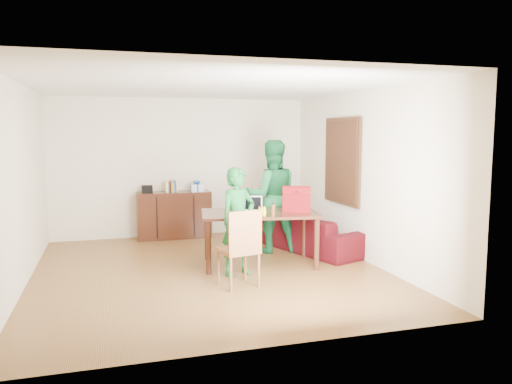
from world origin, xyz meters
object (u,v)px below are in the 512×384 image
object	(u,v)px
chair	(239,264)
red_bag	(297,202)
bottle	(273,209)
sofa	(311,232)
person_near	(238,222)
laptop	(250,210)
table	(260,219)
person_far	(272,196)

from	to	relation	value
chair	red_bag	world-z (taller)	red_bag
red_bag	bottle	bearing A→B (deg)	-131.13
chair	bottle	bearing A→B (deg)	30.47
chair	red_bag	distance (m)	1.59
chair	sofa	xyz separation A→B (m)	(1.72, 1.65, 0.01)
person_near	laptop	xyz separation A→B (m)	(0.29, 0.39, 0.09)
sofa	table	bearing A→B (deg)	102.02
person_near	sofa	world-z (taller)	person_near
person_near	red_bag	bearing A→B (deg)	-4.34
person_far	bottle	size ratio (longest dim) A/B	10.25
person_near	person_far	distance (m)	1.54
chair	person_far	bearing A→B (deg)	47.23
person_near	bottle	world-z (taller)	person_near
bottle	person_near	bearing A→B (deg)	-169.86
person_far	laptop	world-z (taller)	person_far
chair	sofa	distance (m)	2.38
table	bottle	bearing A→B (deg)	-62.21
table	chair	bearing A→B (deg)	-111.85
laptop	sofa	world-z (taller)	laptop
red_bag	sofa	bearing A→B (deg)	76.38
person_near	person_far	world-z (taller)	person_far
table	sofa	distance (m)	1.39
table	chair	world-z (taller)	chair
table	person_far	xyz separation A→B (m)	(0.46, 0.81, 0.24)
red_bag	sofa	size ratio (longest dim) A/B	0.20
person_far	red_bag	distance (m)	0.91
person_near	sofa	distance (m)	1.99
person_far	laptop	size ratio (longest dim) A/B	4.71
laptop	bottle	xyz separation A→B (m)	(0.26, -0.29, 0.05)
table	bottle	size ratio (longest dim) A/B	10.14
table	red_bag	size ratio (longest dim) A/B	4.46
chair	person_near	world-z (taller)	person_near
chair	red_bag	size ratio (longest dim) A/B	2.46
chair	bottle	size ratio (longest dim) A/B	5.58
table	person_near	xyz separation A→B (m)	(-0.45, -0.42, 0.06)
person_far	laptop	bearing A→B (deg)	61.09
bottle	red_bag	world-z (taller)	red_bag
table	laptop	distance (m)	0.22
laptop	red_bag	bearing A→B (deg)	13.01
bottle	table	bearing A→B (deg)	108.48
bottle	red_bag	xyz separation A→B (m)	(0.46, 0.23, 0.06)
chair	laptop	distance (m)	1.17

